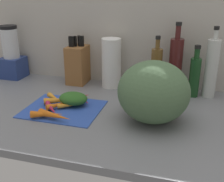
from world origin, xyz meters
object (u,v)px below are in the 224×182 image
carrot_9 (52,109)px  paper_towel_roll (111,63)px  carrot_8 (63,100)px  bottle_2 (195,76)px  bottle_1 (175,65)px  bottle_3 (211,68)px  carrot_3 (55,116)px  bottle_0 (156,70)px  carrot_7 (47,114)px  carrot_1 (59,105)px  carrot_5 (76,97)px  knife_block (78,64)px  carrot_2 (50,106)px  carrot_0 (70,105)px  carrot_4 (81,99)px  cutting_board (63,108)px  carrot_6 (56,99)px  blender_appliance (12,56)px  winter_squash (153,92)px

carrot_9 → paper_towel_roll: paper_towel_roll is taller
carrot_8 → bottle_2: 63.95cm
bottle_1 → bottle_3: 16.98cm
carrot_3 → bottle_0: (34.28, 43.58, 9.36)cm
carrot_7 → bottle_1: size_ratio=0.37×
carrot_1 → carrot_5: (4.17, 9.04, 0.45)cm
knife_block → carrot_7: bearing=-83.7°
carrot_2 → knife_block: (-2.22, 37.81, 8.76)cm
carrot_0 → bottle_3: bearing=28.7°
bottle_1 → carrot_5: bearing=-148.4°
carrot_2 → carrot_9: size_ratio=1.45×
knife_block → carrot_2: bearing=-86.6°
carrot_4 → carrot_2: bearing=-135.4°
cutting_board → bottle_1: bottle_1 is taller
cutting_board → carrot_6: size_ratio=2.52×
cutting_board → blender_appliance: blender_appliance is taller
carrot_3 → carrot_9: carrot_3 is taller
carrot_0 → paper_towel_roll: paper_towel_roll is taller
carrot_1 → carrot_4: (7.43, 7.81, 0.38)cm
carrot_2 → carrot_6: bearing=99.7°
carrot_4 → carrot_0: bearing=-111.7°
carrot_8 → winter_squash: (41.86, -4.59, 10.14)cm
carrot_0 → bottle_2: (51.80, 30.83, 8.72)cm
carrot_1 → carrot_5: bearing=65.2°
bottle_3 → carrot_8: bearing=-156.1°
carrot_7 → bottle_2: 71.65cm
cutting_board → carrot_2: bearing=-152.0°
carrot_1 → carrot_3: carrot_3 is taller
cutting_board → carrot_0: bearing=24.0°
cutting_board → carrot_2: (-5.07, -2.70, 1.62)cm
carrot_4 → carrot_6: size_ratio=1.00×
cutting_board → bottle_0: 49.75cm
carrot_0 → paper_towel_roll: 36.07cm
carrot_7 → bottle_0: bottle_0 is taller
carrot_8 → paper_towel_roll: bearing=63.1°
carrot_4 → carrot_8: 8.47cm
carrot_7 → carrot_4: bearing=67.4°
bottle_2 → paper_towel_roll: bearing=177.0°
carrot_2 → winter_squash: bearing=4.0°
carrot_6 → bottle_0: bottle_0 is taller
carrot_5 → carrot_8: bearing=-140.8°
carrot_0 → carrot_4: carrot_4 is taller
carrot_6 → winter_squash: (45.72, -5.23, 10.37)cm
carrot_2 → carrot_8: bearing=72.3°
carrot_3 → carrot_7: bearing=171.6°
carrot_0 → carrot_4: 6.87cm
carrot_4 → knife_block: 31.38cm
carrot_2 → bottle_0: size_ratio=0.51×
carrot_6 → winter_squash: bearing=-6.5°
carrot_7 → paper_towel_roll: size_ratio=0.50×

